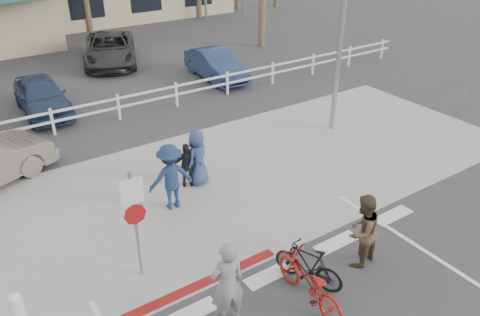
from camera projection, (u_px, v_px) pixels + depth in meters
ground at (287, 292)px, 9.77m from camera, size 140.00×140.00×0.00m
sidewalk_plaza at (186, 195)px, 13.05m from camera, size 22.00×7.00×0.01m
cross_street at (131, 142)px, 15.98m from camera, size 40.00×5.00×0.01m
parking_lot at (56, 70)px, 22.92m from camera, size 50.00×16.00×0.01m
rail_fence at (121, 107)px, 17.45m from camera, size 29.40×0.16×1.00m
sign_post at (135, 220)px, 9.56m from camera, size 0.50×0.10×2.90m
bollard_0 at (18, 313)px, 8.65m from camera, size 0.26×0.26×0.95m
bike_red at (309, 282)px, 9.29m from camera, size 0.74×1.99×1.03m
rider_red at (227, 284)px, 8.65m from camera, size 0.73×0.52×1.89m
bike_black at (308, 265)px, 9.81m from camera, size 1.00×1.64×0.95m
rider_black at (362, 231)px, 10.17m from camera, size 0.96×0.81×1.77m
pedestrian_a at (171, 177)px, 12.12m from camera, size 1.25×0.81×1.83m
pedestrian_child at (187, 166)px, 13.15m from camera, size 0.85×0.61×1.35m
pedestrian_b at (198, 158)px, 13.23m from camera, size 0.96×0.85×1.66m
lot_car_2 at (42, 96)px, 17.90m from camera, size 1.74×4.12×1.39m
lot_car_3 at (216, 65)px, 21.52m from camera, size 1.66×4.14×1.34m
lot_car_5 at (110, 49)px, 23.60m from camera, size 4.14×5.81×1.47m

